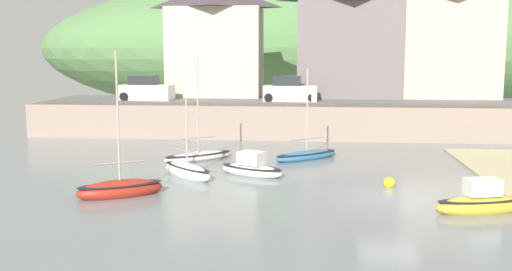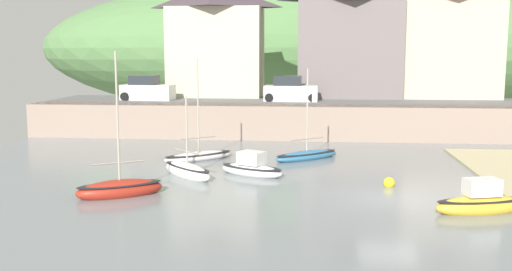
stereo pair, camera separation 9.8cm
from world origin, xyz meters
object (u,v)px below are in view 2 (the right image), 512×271
at_px(sailboat_blue_trim, 481,203).
at_px(sailboat_far_left, 199,156).
at_px(waterfront_building_right, 448,34).
at_px(mooring_buoy, 389,183).
at_px(church_with_spire, 463,2).
at_px(parked_car_near_slipway, 147,90).
at_px(dinghy_open_wooden, 120,189).
at_px(waterfront_building_left, 216,39).
at_px(waterfront_building_centre, 349,37).
at_px(sailboat_white_hull, 252,168).
at_px(motorboat_with_cabin, 307,155).
at_px(sailboat_tall_mast, 187,171).
at_px(parked_car_by_wall, 290,91).

bearing_deg(sailboat_blue_trim, sailboat_far_left, 126.77).
xyz_separation_m(waterfront_building_right, mooring_buoy, (-7.31, -22.88, -7.47)).
relative_size(church_with_spire, sailboat_blue_trim, 3.96).
height_order(sailboat_blue_trim, parked_car_near_slipway, parked_car_near_slipway).
relative_size(waterfront_building_right, church_with_spire, 0.66).
distance_m(dinghy_open_wooden, mooring_buoy, 12.25).
distance_m(waterfront_building_left, sailboat_far_left, 18.46).
relative_size(waterfront_building_centre, sailboat_white_hull, 2.60).
distance_m(waterfront_building_left, motorboat_with_cabin, 19.34).
bearing_deg(motorboat_with_cabin, sailboat_far_left, 146.81).
distance_m(waterfront_building_centre, sailboat_tall_mast, 24.53).
distance_m(waterfront_building_right, sailboat_tall_mast, 28.54).
bearing_deg(sailboat_far_left, church_with_spire, 6.45).
bearing_deg(sailboat_tall_mast, parked_car_by_wall, 122.06).
bearing_deg(waterfront_building_left, sailboat_tall_mast, -84.57).
xyz_separation_m(dinghy_open_wooden, parked_car_by_wall, (6.52, 21.34, 2.89)).
height_order(waterfront_building_centre, motorboat_with_cabin, waterfront_building_centre).
height_order(waterfront_building_left, dinghy_open_wooden, waterfront_building_left).
distance_m(sailboat_white_hull, sailboat_blue_trim, 11.48).
relative_size(waterfront_building_centre, sailboat_tall_mast, 2.32).
xyz_separation_m(waterfront_building_right, church_with_spire, (1.99, 4.00, 2.80)).
bearing_deg(mooring_buoy, sailboat_far_left, 149.84).
bearing_deg(waterfront_building_left, dinghy_open_wooden, -90.03).
height_order(waterfront_building_centre, waterfront_building_right, waterfront_building_right).
bearing_deg(waterfront_building_centre, motorboat_with_cabin, -101.29).
bearing_deg(parked_car_by_wall, parked_car_near_slipway, -177.90).
relative_size(waterfront_building_left, waterfront_building_centre, 0.96).
bearing_deg(waterfront_building_centre, waterfront_building_left, 180.00).
height_order(sailboat_white_hull, dinghy_open_wooden, dinghy_open_wooden).
bearing_deg(mooring_buoy, waterfront_building_right, 72.28).
bearing_deg(waterfront_building_left, waterfront_building_right, 0.00).
height_order(waterfront_building_right, sailboat_white_hull, waterfront_building_right).
distance_m(sailboat_far_left, motorboat_with_cabin, 6.29).
relative_size(motorboat_with_cabin, parked_car_by_wall, 1.30).
relative_size(sailboat_tall_mast, parked_car_by_wall, 1.02).
xyz_separation_m(waterfront_building_centre, dinghy_open_wooden, (-11.20, -25.84, -7.11)).
bearing_deg(parked_car_near_slipway, sailboat_blue_trim, -43.10).
bearing_deg(sailboat_blue_trim, motorboat_with_cabin, 106.67).
bearing_deg(waterfront_building_centre, church_with_spire, 21.84).
bearing_deg(motorboat_with_cabin, mooring_buoy, -100.35).
bearing_deg(parked_car_near_slipway, dinghy_open_wooden, -71.56).
xyz_separation_m(waterfront_building_centre, sailboat_white_hull, (-5.96, -20.86, -7.09)).
relative_size(waterfront_building_left, mooring_buoy, 17.49).
bearing_deg(sailboat_tall_mast, waterfront_building_centre, 113.73).
bearing_deg(parked_car_near_slipway, church_with_spire, 23.82).
bearing_deg(waterfront_building_left, sailboat_blue_trim, -61.16).
xyz_separation_m(sailboat_tall_mast, parked_car_near_slipway, (-6.89, 17.12, 2.91)).
bearing_deg(mooring_buoy, parked_car_by_wall, 106.27).
relative_size(sailboat_white_hull, motorboat_with_cabin, 0.71).
xyz_separation_m(waterfront_building_left, waterfront_building_right, (19.18, 0.00, 0.40)).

